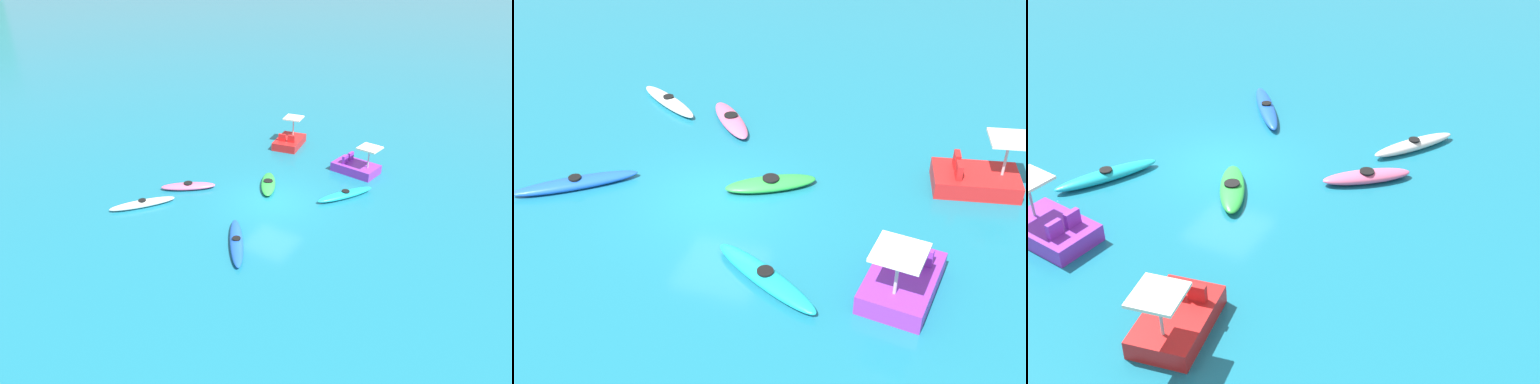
% 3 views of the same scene
% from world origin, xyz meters
% --- Properties ---
extents(ground_plane, '(600.00, 600.00, 0.00)m').
position_xyz_m(ground_plane, '(0.00, 0.00, 0.00)').
color(ground_plane, '#19728C').
extents(kayak_white, '(2.92, 2.27, 0.37)m').
position_xyz_m(kayak_white, '(-3.86, 5.04, 0.16)').
color(kayak_white, white).
rests_on(kayak_white, ground_plane).
extents(kayak_cyan, '(3.16, 2.19, 0.37)m').
position_xyz_m(kayak_cyan, '(2.35, -2.88, 0.16)').
color(kayak_cyan, '#19B7C6').
rests_on(kayak_cyan, ground_plane).
extents(kayak_blue, '(3.17, 2.59, 0.37)m').
position_xyz_m(kayak_blue, '(-4.09, -0.68, 0.16)').
color(kayak_blue, blue).
rests_on(kayak_blue, ground_plane).
extents(kayak_green, '(2.67, 1.95, 0.37)m').
position_xyz_m(kayak_green, '(1.24, 1.00, 0.16)').
color(kayak_green, green).
rests_on(kayak_green, ground_plane).
extents(kayak_pink, '(2.29, 2.64, 0.37)m').
position_xyz_m(kayak_pink, '(-1.24, 4.37, 0.16)').
color(kayak_pink, pink).
rests_on(kayak_pink, ground_plane).
extents(pedal_boat_red, '(2.64, 1.90, 1.68)m').
position_xyz_m(pedal_boat_red, '(6.81, 2.82, 0.34)').
color(pedal_boat_red, red).
rests_on(pedal_boat_red, ground_plane).
extents(pedal_boat_purple, '(1.81, 2.60, 1.68)m').
position_xyz_m(pedal_boat_purple, '(5.42, -2.22, 0.34)').
color(pedal_boat_purple, purple).
rests_on(pedal_boat_purple, ground_plane).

